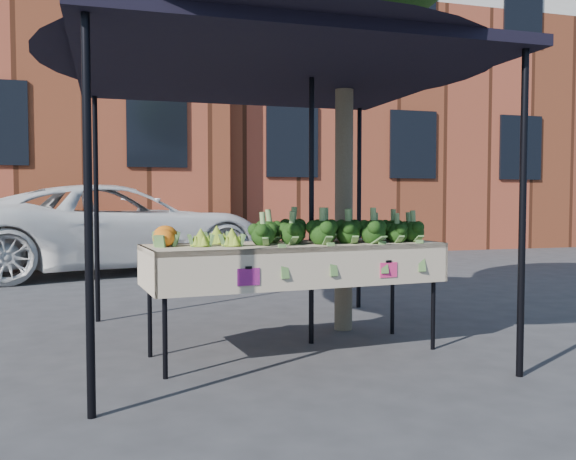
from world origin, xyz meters
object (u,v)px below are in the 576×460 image
object	(u,v)px
canopy	(270,186)
vehicle	(115,115)
table	(295,299)
street_tree	(344,69)

from	to	relation	value
canopy	vehicle	world-z (taller)	vehicle
table	canopy	world-z (taller)	canopy
canopy	street_tree	distance (m)	1.44
vehicle	street_tree	xyz separation A→B (m)	(2.01, -5.66, -0.22)
table	street_tree	xyz separation A→B (m)	(0.72, 0.74, 2.04)
canopy	street_tree	xyz separation A→B (m)	(0.83, 0.37, 1.12)
vehicle	street_tree	distance (m)	6.01
table	canopy	xyz separation A→B (m)	(-0.11, 0.37, 0.92)
canopy	street_tree	world-z (taller)	street_tree
table	street_tree	size ratio (longest dim) A/B	0.50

